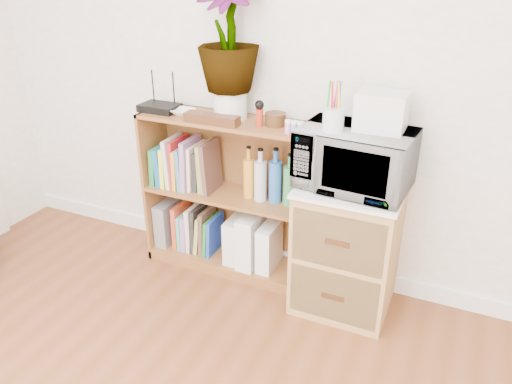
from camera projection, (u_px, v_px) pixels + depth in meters
The scene contains 21 objects.
skirting_board at pixel (289, 259), 3.10m from camera, with size 4.00×0.02×0.10m, color white.
bookshelf at pixel (227, 196), 2.93m from camera, with size 1.00×0.30×0.95m, color brown.
wicker_unit at pixel (347, 249), 2.65m from camera, with size 0.50×0.45×0.70m, color #9E7542.
microwave at pixel (355, 159), 2.42m from camera, with size 0.54×0.36×0.30m, color white.
pen_cup at pixel (333, 119), 2.31m from camera, with size 0.10×0.10×0.11m, color silver.
small_appliance at pixel (382, 111), 2.32m from camera, with size 0.23×0.19×0.18m, color silver.
router at pixel (160, 108), 2.86m from camera, with size 0.22×0.15×0.04m, color black.
white_bowl at pixel (183, 112), 2.79m from camera, with size 0.13×0.13×0.03m, color silver.
plant_pot at pixel (230, 105), 2.70m from camera, with size 0.18×0.18×0.15m, color silver.
potted_plant at pixel (229, 34), 2.54m from camera, with size 0.33×0.33×0.58m, color #39712D.
trinket_box at pixel (212, 119), 2.65m from camera, with size 0.31×0.08×0.05m, color #381F0F.
kokeshi_doll at pixel (259, 118), 2.59m from camera, with size 0.04×0.04×0.09m, color #A02913.
wooden_bowl at pixel (276, 119), 2.61m from camera, with size 0.11×0.11×0.07m, color #3B2310.
paint_jars at pixel (294, 128), 2.48m from camera, with size 0.12×0.04×0.06m, color pink.
file_box at pixel (169, 221), 3.21m from camera, with size 0.08×0.22×0.28m, color slate.
magazine_holder_left at pixel (237, 239), 3.02m from camera, with size 0.09×0.22×0.28m, color silver.
magazine_holder_mid at pixel (252, 239), 2.97m from camera, with size 0.10×0.26×0.33m, color white.
magazine_holder_right at pixel (269, 246), 2.94m from camera, with size 0.09×0.22×0.28m, color white.
cookbooks at pixel (187, 164), 2.96m from camera, with size 0.39×0.20×0.31m.
liquor_bottles at pixel (269, 177), 2.76m from camera, with size 0.31×0.07×0.31m.
lower_books at pixel (197, 229), 3.13m from camera, with size 0.28×0.19×0.30m.
Camera 1 is at (0.88, -0.23, 1.77)m, focal length 35.00 mm.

